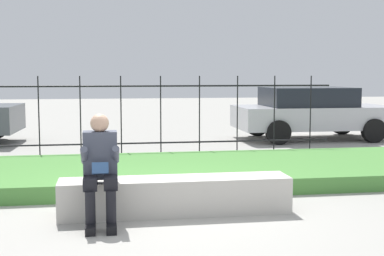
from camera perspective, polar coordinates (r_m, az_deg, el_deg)
ground_plane at (r=6.54m, az=-2.96°, el=-9.14°), size 60.00×60.00×0.00m
stone_bench at (r=6.51m, az=-1.76°, el=-7.45°), size 2.78×0.50×0.44m
person_seated_reader at (r=6.09m, az=-9.76°, el=-3.89°), size 0.42×0.73×1.24m
grass_berm at (r=8.56m, az=-4.51°, el=-4.77°), size 9.73×2.81×0.23m
iron_fence at (r=10.47m, az=-5.46°, el=1.29°), size 7.73×0.03×1.64m
car_parked_right at (r=14.07m, az=12.59°, el=1.70°), size 3.94×2.01×1.34m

